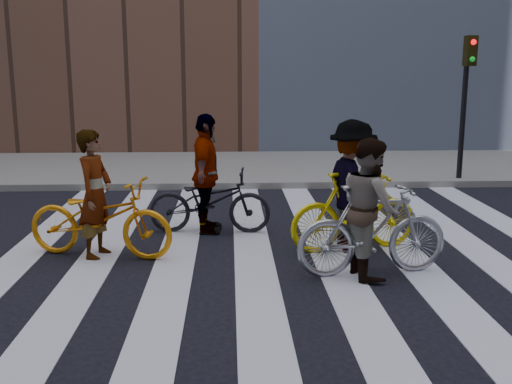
{
  "coord_description": "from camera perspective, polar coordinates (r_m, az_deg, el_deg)",
  "views": [
    {
      "loc": [
        -0.88,
        -7.95,
        2.65
      ],
      "look_at": [
        -0.51,
        0.3,
        0.92
      ],
      "focal_mm": 42.0,
      "sensor_mm": 36.0,
      "label": 1
    }
  ],
  "objects": [
    {
      "name": "bike_yellow_left",
      "position": [
        8.73,
        -14.64,
        -2.42
      ],
      "size": [
        2.26,
        1.25,
        1.13
      ],
      "primitive_type": "imported",
      "rotation": [
        0.0,
        0.0,
        1.32
      ],
      "color": "orange",
      "rests_on": "ground"
    },
    {
      "name": "rider_right",
      "position": [
        8.75,
        9.13,
        0.53
      ],
      "size": [
        0.96,
        1.36,
        1.92
      ],
      "primitive_type": "imported",
      "rotation": [
        0.0,
        0.0,
        1.78
      ],
      "color": "slate",
      "rests_on": "ground"
    },
    {
      "name": "rider_rear",
      "position": [
        9.64,
        -4.79,
        1.71
      ],
      "size": [
        0.56,
        1.17,
        1.93
      ],
      "primitive_type": "imported",
      "rotation": [
        0.0,
        0.0,
        1.49
      ],
      "color": "slate",
      "rests_on": "ground"
    },
    {
      "name": "rider_left",
      "position": [
        8.67,
        -15.08,
        -0.21
      ],
      "size": [
        0.58,
        0.75,
        1.81
      ],
      "primitive_type": "imported",
      "rotation": [
        0.0,
        0.0,
        1.32
      ],
      "color": "slate",
      "rests_on": "ground"
    },
    {
      "name": "ground",
      "position": [
        8.42,
        3.6,
        -6.55
      ],
      "size": [
        100.0,
        100.0,
        0.0
      ],
      "primitive_type": "plane",
      "color": "black",
      "rests_on": "ground"
    },
    {
      "name": "sidewalk_far",
      "position": [
        15.69,
        0.7,
        2.35
      ],
      "size": [
        100.0,
        5.0,
        0.15
      ],
      "primitive_type": "cube",
      "color": "gray",
      "rests_on": "ground"
    },
    {
      "name": "bike_dark_rear",
      "position": [
        9.72,
        -4.45,
        -0.89
      ],
      "size": [
        2.02,
        0.84,
        1.04
      ],
      "primitive_type": "imported",
      "rotation": [
        0.0,
        0.0,
        1.49
      ],
      "color": "black",
      "rests_on": "ground"
    },
    {
      "name": "bike_yellow_right",
      "position": [
        8.84,
        9.37,
        -1.85
      ],
      "size": [
        2.03,
        0.95,
        1.17
      ],
      "primitive_type": "imported",
      "rotation": [
        0.0,
        0.0,
        1.78
      ],
      "color": "yellow",
      "rests_on": "ground"
    },
    {
      "name": "rider_mid",
      "position": [
        7.75,
        10.78,
        -1.48
      ],
      "size": [
        0.79,
        0.95,
        1.79
      ],
      "primitive_type": "imported",
      "rotation": [
        0.0,
        0.0,
        1.7
      ],
      "color": "slate",
      "rests_on": "ground"
    },
    {
      "name": "traffic_signal",
      "position": [
        14.29,
        19.42,
        9.66
      ],
      "size": [
        0.22,
        0.42,
        3.33
      ],
      "color": "black",
      "rests_on": "ground"
    },
    {
      "name": "bike_silver_mid",
      "position": [
        7.83,
        11.05,
        -3.58
      ],
      "size": [
        2.06,
        0.82,
        1.2
      ],
      "primitive_type": "imported",
      "rotation": [
        0.0,
        0.0,
        1.7
      ],
      "color": "#A7ABB1",
      "rests_on": "ground"
    },
    {
      "name": "zebra_crosswalk",
      "position": [
        8.42,
        3.6,
        -6.51
      ],
      "size": [
        8.25,
        10.0,
        0.01
      ],
      "color": "silver",
      "rests_on": "ground"
    }
  ]
}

